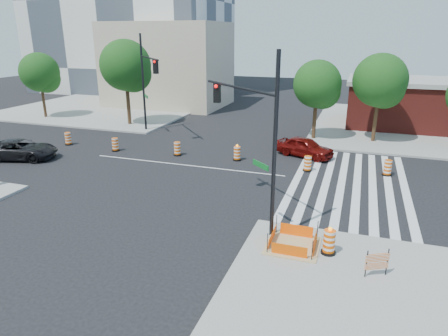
{
  "coord_description": "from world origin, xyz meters",
  "views": [
    {
      "loc": [
        11.08,
        -24.06,
        8.68
      ],
      "look_at": [
        4.1,
        -3.66,
        1.4
      ],
      "focal_mm": 32.0,
      "sensor_mm": 36.0,
      "label": 1
    }
  ],
  "objects": [
    {
      "name": "ground",
      "position": [
        0.0,
        0.0,
        0.0
      ],
      "size": [
        120.0,
        120.0,
        0.0
      ],
      "primitive_type": "plane",
      "color": "black",
      "rests_on": "ground"
    },
    {
      "name": "sidewalk_ne",
      "position": [
        18.0,
        18.0,
        0.07
      ],
      "size": [
        22.0,
        22.0,
        0.15
      ],
      "primitive_type": "cube",
      "color": "gray",
      "rests_on": "ground"
    },
    {
      "name": "sidewalk_nw",
      "position": [
        -18.0,
        18.0,
        0.07
      ],
      "size": [
        22.0,
        22.0,
        0.15
      ],
      "primitive_type": "cube",
      "color": "gray",
      "rests_on": "ground"
    },
    {
      "name": "crosswalk_east",
      "position": [
        10.95,
        0.0,
        0.01
      ],
      "size": [
        6.75,
        13.5,
        0.01
      ],
      "color": "silver",
      "rests_on": "ground"
    },
    {
      "name": "lane_centerline",
      "position": [
        0.0,
        0.0,
        0.01
      ],
      "size": [
        14.0,
        0.12,
        0.01
      ],
      "primitive_type": "cube",
      "color": "silver",
      "rests_on": "ground"
    },
    {
      "name": "excavation_pit",
      "position": [
        9.0,
        -9.0,
        0.22
      ],
      "size": [
        2.2,
        2.2,
        0.9
      ],
      "color": "tan",
      "rests_on": "ground"
    },
    {
      "name": "brick_storefront",
      "position": [
        18.0,
        18.0,
        2.32
      ],
      "size": [
        16.5,
        8.5,
        4.6
      ],
      "color": "maroon",
      "rests_on": "ground"
    },
    {
      "name": "beige_midrise",
      "position": [
        -12.0,
        22.0,
        5.0
      ],
      "size": [
        14.0,
        10.0,
        10.0
      ],
      "primitive_type": "cube",
      "color": "#BAA98E",
      "rests_on": "ground"
    },
    {
      "name": "red_coupe",
      "position": [
        7.56,
        4.77,
        0.72
      ],
      "size": [
        4.58,
        3.06,
        1.45
      ],
      "primitive_type": "imported",
      "rotation": [
        0.0,
        0.0,
        1.22
      ],
      "color": "#5C0A07",
      "rests_on": "ground"
    },
    {
      "name": "dark_suv",
      "position": [
        -11.89,
        -2.54,
        0.71
      ],
      "size": [
        5.56,
        3.69,
        1.42
      ],
      "primitive_type": "imported",
      "rotation": [
        0.0,
        0.0,
        1.85
      ],
      "color": "black",
      "rests_on": "ground"
    },
    {
      "name": "signal_pole_se",
      "position": [
        6.68,
        -7.17,
        4.89
      ],
      "size": [
        4.56,
        4.15,
        7.97
      ],
      "rotation": [
        0.0,
        0.0,
        2.41
      ],
      "color": "black",
      "rests_on": "ground"
    },
    {
      "name": "signal_pole_nw",
      "position": [
        -6.58,
        6.96,
        5.24
      ],
      "size": [
        4.37,
        4.98,
        8.57
      ],
      "rotation": [
        0.0,
        0.0,
        -0.85
      ],
      "color": "black",
      "rests_on": "ground"
    },
    {
      "name": "pit_drum",
      "position": [
        10.47,
        -9.1,
        0.64
      ],
      "size": [
        0.6,
        0.6,
        1.19
      ],
      "color": "black",
      "rests_on": "ground"
    },
    {
      "name": "barricade",
      "position": [
        12.27,
        -10.17,
        0.75
      ],
      "size": [
        0.83,
        0.48,
        1.09
      ],
      "rotation": [
        0.0,
        0.0,
        0.49
      ],
      "color": "#EA5604",
      "rests_on": "ground"
    },
    {
      "name": "tree_north_a",
      "position": [
        -20.9,
        10.06,
        4.62
      ],
      "size": [
        4.04,
        4.04,
        6.87
      ],
      "color": "#382314",
      "rests_on": "ground"
    },
    {
      "name": "tree_north_b",
      "position": [
        -10.42,
        9.93,
        5.53
      ],
      "size": [
        4.85,
        4.85,
        8.24
      ],
      "color": "#382314",
      "rests_on": "ground"
    },
    {
      "name": "tree_north_c",
      "position": [
        7.6,
        10.08,
        4.5
      ],
      "size": [
        3.94,
        3.94,
        6.7
      ],
      "color": "#382314",
      "rests_on": "ground"
    },
    {
      "name": "tree_north_d",
      "position": [
        12.44,
        10.7,
        4.88
      ],
      "size": [
        4.28,
        4.28,
        7.27
      ],
      "color": "#382314",
      "rests_on": "ground"
    },
    {
      "name": "median_drum_0",
      "position": [
        -11.28,
        1.81,
        0.48
      ],
      "size": [
        0.6,
        0.6,
        1.02
      ],
      "color": "black",
      "rests_on": "ground"
    },
    {
      "name": "median_drum_1",
      "position": [
        -6.58,
        1.48,
        0.48
      ],
      "size": [
        0.6,
        0.6,
        1.02
      ],
      "color": "black",
      "rests_on": "ground"
    },
    {
      "name": "median_drum_2",
      "position": [
        -1.5,
        1.95,
        0.48
      ],
      "size": [
        0.6,
        0.6,
        1.02
      ],
      "color": "black",
      "rests_on": "ground"
    },
    {
      "name": "median_drum_3",
      "position": [
        3.09,
        2.23,
        0.49
      ],
      "size": [
        0.6,
        0.6,
        1.18
      ],
      "color": "black",
      "rests_on": "ground"
    },
    {
      "name": "median_drum_4",
      "position": [
        8.2,
        1.47,
        0.48
      ],
      "size": [
        0.6,
        0.6,
        1.02
      ],
      "color": "black",
      "rests_on": "ground"
    },
    {
      "name": "median_drum_5",
      "position": [
        13.18,
        2.26,
        0.48
      ],
      "size": [
        0.6,
        0.6,
        1.02
      ],
      "color": "black",
      "rests_on": "ground"
    }
  ]
}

